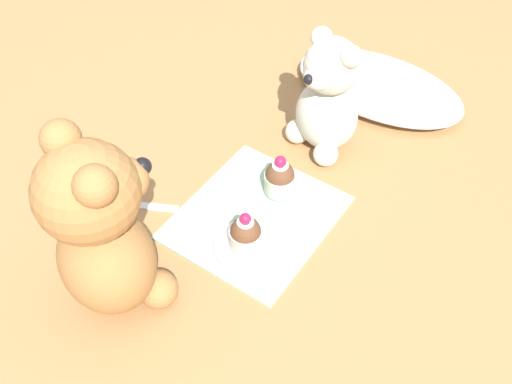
% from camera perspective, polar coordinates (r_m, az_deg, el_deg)
% --- Properties ---
extents(ground_plane, '(4.00, 4.00, 0.00)m').
position_cam_1_polar(ground_plane, '(0.87, 0.00, -2.49)').
color(ground_plane, '#9E7042').
extents(knitted_placemat, '(0.20, 0.23, 0.01)m').
position_cam_1_polar(knitted_placemat, '(0.87, 0.00, -2.37)').
color(knitted_placemat, '#8EBC99').
rests_on(knitted_placemat, ground_plane).
extents(tulle_cloth, '(0.30, 0.17, 0.04)m').
position_cam_1_polar(tulle_cloth, '(1.08, 11.63, 9.86)').
color(tulle_cloth, silver).
rests_on(tulle_cloth, ground_plane).
extents(teddy_bear_cream, '(0.12, 0.12, 0.20)m').
position_cam_1_polar(teddy_bear_cream, '(0.92, 6.93, 8.75)').
color(teddy_bear_cream, beige).
rests_on(teddy_bear_cream, ground_plane).
extents(teddy_bear_tan, '(0.16, 0.15, 0.26)m').
position_cam_1_polar(teddy_bear_tan, '(0.71, -14.43, -3.65)').
color(teddy_bear_tan, '#A3703D').
rests_on(teddy_bear_tan, ground_plane).
extents(cupcake_near_cream_bear, '(0.05, 0.05, 0.07)m').
position_cam_1_polar(cupcake_near_cream_bear, '(0.88, 2.27, 1.36)').
color(cupcake_near_cream_bear, '#B2ADA3').
rests_on(cupcake_near_cream_bear, knitted_placemat).
extents(saucer_plate, '(0.09, 0.09, 0.01)m').
position_cam_1_polar(saucer_plate, '(0.83, -0.97, -5.08)').
color(saucer_plate, white).
rests_on(saucer_plate, knitted_placemat).
extents(cupcake_near_tan_bear, '(0.05, 0.05, 0.06)m').
position_cam_1_polar(cupcake_near_tan_bear, '(0.81, -1.00, -4.00)').
color(cupcake_near_tan_bear, '#B2ADA3').
rests_on(cupcake_near_tan_bear, saucer_plate).
extents(teaspoon, '(0.11, 0.06, 0.01)m').
position_cam_1_polar(teaspoon, '(0.90, -10.93, -1.22)').
color(teaspoon, silver).
rests_on(teaspoon, ground_plane).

